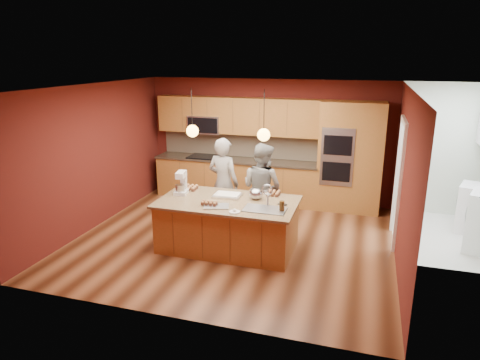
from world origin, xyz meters
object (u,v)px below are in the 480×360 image
(island, at_px, (229,224))
(stand_mixer, at_px, (181,184))
(person_right, at_px, (262,188))
(mixing_bowl, at_px, (256,194))
(person_left, at_px, (223,183))

(island, distance_m, stand_mixer, 1.09)
(person_right, relative_size, stand_mixer, 4.20)
(island, height_order, stand_mixer, stand_mixer)
(island, distance_m, mixing_bowl, 0.69)
(stand_mixer, bearing_deg, island, -17.12)
(stand_mixer, bearing_deg, person_left, 47.63)
(island, distance_m, person_left, 1.08)
(stand_mixer, bearing_deg, mixing_bowl, -4.87)
(person_left, distance_m, person_right, 0.75)
(island, bearing_deg, stand_mixer, 171.72)
(stand_mixer, xyz_separation_m, mixing_bowl, (1.33, 0.09, -0.08))
(island, xyz_separation_m, stand_mixer, (-0.91, 0.13, 0.59))
(person_left, xyz_separation_m, person_right, (0.75, 0.00, -0.03))
(person_left, distance_m, stand_mixer, 0.94)
(person_left, relative_size, stand_mixer, 4.35)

